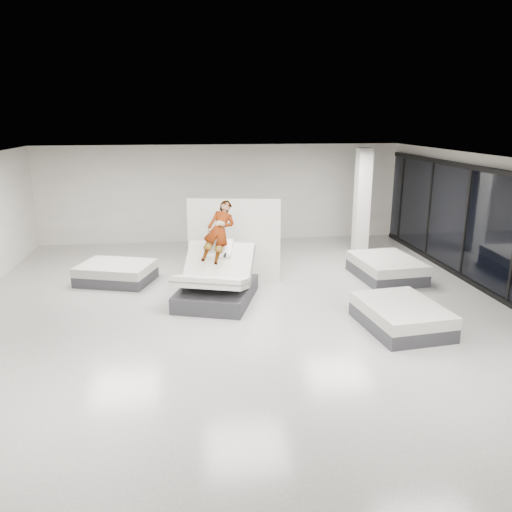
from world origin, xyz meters
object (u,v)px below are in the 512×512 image
object	(u,v)px
remote	(225,255)
person	(219,243)
divider_panel	(234,241)
flat_bed_right_near	(401,316)
hero_bed	(216,284)
flat_bed_right_far	(386,268)
flat_bed_left_far	(116,273)
column	(362,203)

from	to	relation	value
remote	person	bearing A→B (deg)	122.15
divider_panel	flat_bed_right_near	world-z (taller)	divider_panel
hero_bed	flat_bed_right_far	xyz separation A→B (m)	(4.48, 1.15, -0.15)
flat_bed_right_far	flat_bed_right_near	size ratio (longest dim) A/B	1.02
remote	flat_bed_left_far	bearing A→B (deg)	163.75
flat_bed_right_far	flat_bed_left_far	xyz separation A→B (m)	(-6.93, 0.58, -0.02)
flat_bed_left_far	hero_bed	bearing A→B (deg)	-35.25
remote	divider_panel	xyz separation A→B (m)	(0.34, 1.52, -0.05)
person	column	world-z (taller)	column
person	flat_bed_right_far	xyz separation A→B (m)	(4.38, 0.83, -1.01)
hero_bed	column	world-z (taller)	column
hero_bed	remote	xyz separation A→B (m)	(0.20, -0.08, 0.70)
flat_bed_right_far	flat_bed_right_near	xyz separation A→B (m)	(-0.94, -3.13, -0.01)
person	flat_bed_right_far	world-z (taller)	person
person	remote	bearing A→B (deg)	-57.85
hero_bed	flat_bed_left_far	bearing A→B (deg)	144.75
flat_bed_right_near	hero_bed	bearing A→B (deg)	150.79
person	remote	distance (m)	0.45
person	remote	size ratio (longest dim) A/B	11.09
remote	flat_bed_right_near	world-z (taller)	remote
flat_bed_right_near	flat_bed_left_far	distance (m)	7.05
hero_bed	person	size ratio (longest dim) A/B	1.57
flat_bed_right_near	column	distance (m)	5.62
hero_bed	flat_bed_right_near	world-z (taller)	hero_bed
divider_panel	column	size ratio (longest dim) A/B	0.73
divider_panel	column	xyz separation A→B (m)	(3.99, 1.95, 0.54)
hero_bed	divider_panel	size ratio (longest dim) A/B	1.05
hero_bed	flat_bed_left_far	size ratio (longest dim) A/B	1.17
hero_bed	column	bearing A→B (deg)	36.80
person	flat_bed_right_near	xyz separation A→B (m)	(3.44, -2.30, -1.02)
divider_panel	person	bearing A→B (deg)	-101.11
person	flat_bed_right_near	distance (m)	4.26
divider_panel	flat_bed_left_far	bearing A→B (deg)	-175.24
divider_panel	hero_bed	bearing A→B (deg)	-100.40
remote	flat_bed_right_far	world-z (taller)	remote
flat_bed_left_far	flat_bed_right_far	bearing A→B (deg)	-4.77
flat_bed_right_near	flat_bed_left_far	size ratio (longest dim) A/B	0.96
person	flat_bed_right_near	world-z (taller)	person
hero_bed	remote	distance (m)	0.73
remote	flat_bed_left_far	xyz separation A→B (m)	(-2.65, 1.81, -0.87)
hero_bed	person	xyz separation A→B (m)	(0.10, 0.32, 0.87)
person	hero_bed	bearing A→B (deg)	-90.00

